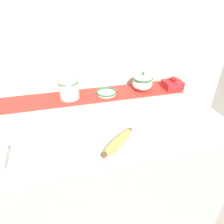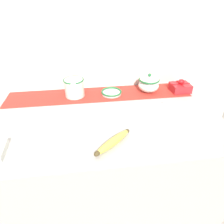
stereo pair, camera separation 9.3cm
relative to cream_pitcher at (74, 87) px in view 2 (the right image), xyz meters
name	(u,v)px [view 2 (the right image)]	position (x,y,z in m)	size (l,w,h in m)	color
ground_plane	(106,211)	(0.15, -0.25, -0.95)	(12.00, 12.00, 0.00)	#B2A899
countertop	(105,173)	(0.15, -0.25, -0.51)	(1.25, 0.73, 0.89)	#B7B2AD
back_wall	(96,39)	(0.15, 0.13, 0.25)	(2.05, 0.04, 2.40)	silver
table_runner	(99,94)	(0.15, 0.00, -0.06)	(1.15, 0.20, 0.00)	#B23328
cream_pitcher	(74,87)	(0.00, 0.00, 0.00)	(0.12, 0.14, 0.11)	white
sugar_bowl	(149,83)	(0.47, 0.00, 0.00)	(0.13, 0.13, 0.12)	white
small_dish	(111,92)	(0.23, -0.01, -0.05)	(0.13, 0.13, 0.02)	white
banana	(113,142)	(0.17, -0.48, -0.04)	(0.18, 0.16, 0.04)	#DBCC4C
spoon	(163,101)	(0.52, -0.15, -0.06)	(0.16, 0.03, 0.01)	silver
gift_box	(180,87)	(0.68, -0.03, -0.03)	(0.13, 0.11, 0.08)	red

